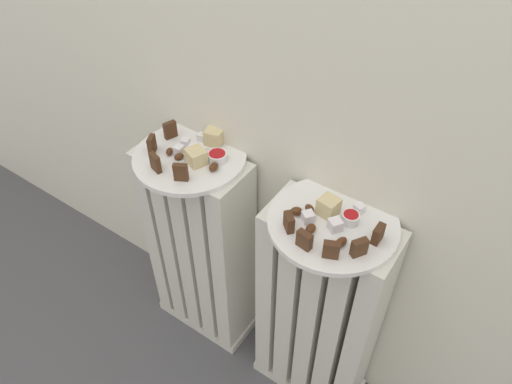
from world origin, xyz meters
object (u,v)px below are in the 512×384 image
radiator_left (201,251)px  jam_bowl_left (217,156)px  jam_bowl_right (351,218)px  plate_right (333,223)px  radiator_right (318,316)px  fork (196,156)px  plate_left (190,157)px

radiator_left → jam_bowl_left: (0.07, 0.02, 0.36)m
radiator_left → jam_bowl_right: 0.54m
radiator_left → jam_bowl_left: jam_bowl_left is taller
plate_right → radiator_right: bearing=0.0°
jam_bowl_left → fork: jam_bowl_left is taller
fork → jam_bowl_left: bearing=20.6°
radiator_left → fork: (0.02, 0.00, 0.35)m
plate_right → jam_bowl_left: (-0.31, 0.02, 0.02)m
plate_left → fork: fork is taller
radiator_left → plate_left: plate_left is taller
radiator_left → plate_right: bearing=0.0°
plate_right → jam_bowl_right: size_ratio=7.35×
radiator_left → jam_bowl_right: jam_bowl_right is taller
radiator_left → jam_bowl_right: (0.41, 0.02, 0.36)m
radiator_left → radiator_right: size_ratio=1.00×
jam_bowl_left → jam_bowl_right: jam_bowl_right is taller
radiator_left → jam_bowl_left: bearing=19.3°
radiator_right → plate_right: plate_right is taller
plate_left → radiator_left: bearing=0.0°
fork → radiator_left: bearing=-165.1°
plate_right → jam_bowl_right: jam_bowl_right is taller
plate_left → fork: size_ratio=2.82×
plate_right → jam_bowl_left: jam_bowl_left is taller
radiator_right → jam_bowl_right: (0.03, 0.02, 0.36)m
jam_bowl_right → plate_left: bearing=-177.8°
radiator_left → jam_bowl_right: bearing=2.2°
radiator_right → plate_right: size_ratio=2.46×
plate_right → jam_bowl_right: 0.04m
jam_bowl_left → fork: 0.05m
jam_bowl_left → jam_bowl_right: bearing=-1.2°
plate_right → jam_bowl_left: bearing=175.8°
fork → plate_left: bearing=-165.1°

